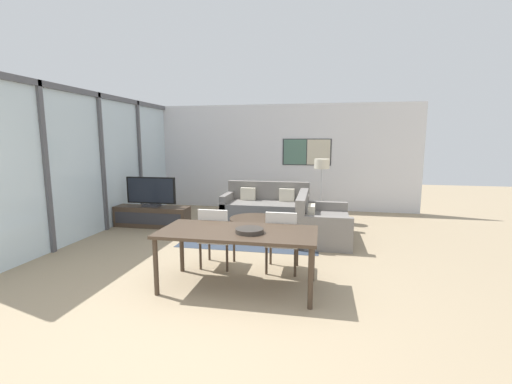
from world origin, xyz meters
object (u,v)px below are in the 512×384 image
sofa_main (266,207)px  dining_chair_left (216,234)px  sofa_side (319,225)px  coffee_table (254,222)px  tv_console (152,217)px  dining_table (238,236)px  television (151,192)px  fruit_bowl (250,230)px  floor_lamp (322,169)px  dining_chair_centre (282,238)px

sofa_main → dining_chair_left: (-0.23, -3.24, 0.23)m
sofa_side → coffee_table: (-1.24, -0.01, -0.01)m
tv_console → sofa_side: 3.57m
coffee_table → dining_table: size_ratio=0.49×
television → fruit_bowl: size_ratio=3.22×
coffee_table → dining_chair_left: 1.79m
sofa_side → floor_lamp: 1.76m
sofa_main → fruit_bowl: 3.99m
coffee_table → dining_table: bearing=-83.8°
sofa_main → floor_lamp: bearing=0.8°
dining_table → floor_lamp: bearing=75.4°
dining_chair_centre → dining_table: bearing=-128.0°
dining_chair_centre → fruit_bowl: dining_chair_centre is taller
sofa_side → dining_table: size_ratio=0.79×
tv_console → television: (0.00, 0.00, 0.54)m
television → sofa_side: (3.56, -0.28, -0.49)m
dining_chair_left → floor_lamp: size_ratio=0.62×
dining_table → dining_chair_centre: bearing=52.0°
sofa_main → sofa_side: same height
sofa_main → dining_chair_left: bearing=-94.0°
tv_console → dining_chair_centre: (3.06, -2.04, 0.28)m
dining_table → dining_chair_centre: dining_chair_centre is taller
dining_table → fruit_bowl: size_ratio=5.70×
coffee_table → dining_chair_left: dining_chair_left is taller
television → sofa_main: television is taller
tv_console → fruit_bowl: 3.92m
television → fruit_bowl: (2.74, -2.74, 0.02)m
sofa_side → dining_table: 2.61m
sofa_side → coffee_table: 1.24m
television → dining_chair_centre: 3.69m
sofa_main → dining_chair_centre: (0.74, -3.24, 0.23)m
tv_console → coffee_table: tv_console is taller
sofa_side → dining_chair_left: (-1.47, -1.76, 0.23)m
television → sofa_side: size_ratio=0.71×
television → floor_lamp: size_ratio=0.77×
tv_console → fruit_bowl: bearing=-45.0°
dining_chair_centre → fruit_bowl: bearing=-114.6°
dining_table → floor_lamp: floor_lamp is taller
television → sofa_side: bearing=-4.5°
sofa_side → dining_chair_left: size_ratio=1.74×
sofa_side → dining_chair_centre: 1.85m
television → coffee_table: 2.39m
tv_console → coffee_table: bearing=-7.0°
sofa_main → television: bearing=-152.7°
fruit_bowl → dining_table: bearing=155.6°
fruit_bowl → floor_lamp: bearing=78.0°
sofa_side → television: bearing=85.5°
dining_chair_left → dining_chair_centre: same height
dining_table → fruit_bowl: fruit_bowl is taller
sofa_side → tv_console: bearing=85.5°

